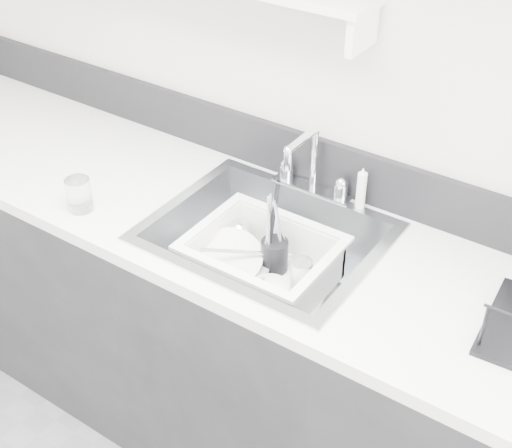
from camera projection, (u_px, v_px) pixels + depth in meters
The scene contains 12 objects.
counter_run at pixel (265, 349), 2.26m from camera, with size 3.20×0.62×0.92m.
backsplash at pixel (321, 163), 2.15m from camera, with size 3.20×0.02×0.16m, color black.
sink at pixel (266, 258), 2.05m from camera, with size 0.64×0.52×0.20m, color silver, non-canonical shape.
faucet at pixel (312, 176), 2.12m from camera, with size 0.26×0.18×0.23m.
side_sprayer at pixel (361, 188), 2.05m from camera, with size 0.03×0.03×0.14m, color white.
wash_tub at pixel (262, 264), 2.03m from camera, with size 0.40×0.33×0.16m, color white, non-canonical shape.
plate_stack at pixel (232, 265), 2.08m from camera, with size 0.24×0.23×0.09m.
utensil_cup at pixel (274, 253), 2.07m from camera, with size 0.08×0.08×0.27m.
ladle at pixel (244, 251), 2.11m from camera, with size 0.29×0.10×0.08m, color silver, non-canonical shape.
tumbler_in_tub at pixel (301, 274), 2.02m from camera, with size 0.06×0.06×0.09m, color white.
tumbler_counter at pixel (79, 195), 2.06m from camera, with size 0.07×0.07×0.10m, color white.
bowl_small at pixel (270, 291), 2.00m from camera, with size 0.11×0.11×0.04m, color white.
Camera 1 is at (0.88, -0.15, 2.11)m, focal length 50.00 mm.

